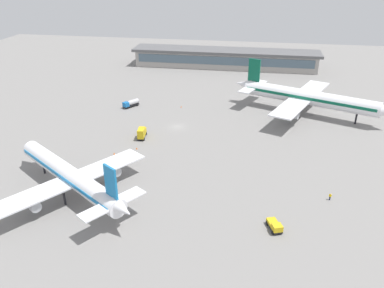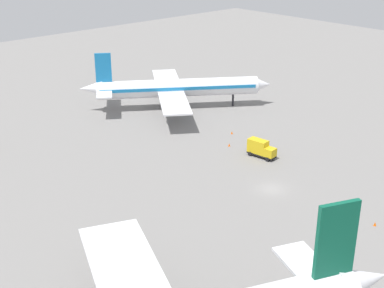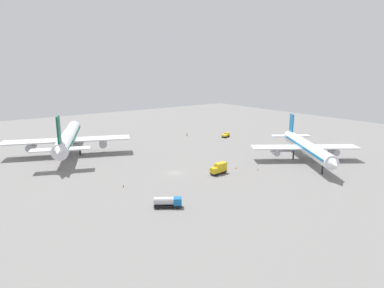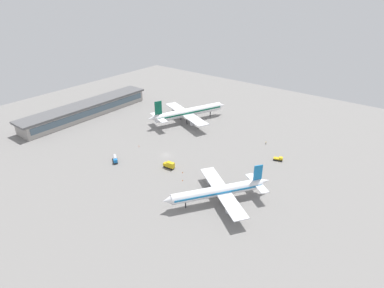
# 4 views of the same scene
# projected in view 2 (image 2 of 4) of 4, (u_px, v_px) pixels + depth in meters

# --- Properties ---
(ground) EXTENTS (288.00, 288.00, 0.00)m
(ground) POSITION_uv_depth(u_px,v_px,m) (272.00, 189.00, 89.96)
(ground) COLOR gray
(airplane_taxiing) EXTENTS (39.33, 33.22, 13.84)m
(airplane_taxiing) POSITION_uv_depth(u_px,v_px,m) (176.00, 88.00, 126.95)
(airplane_taxiing) COLOR white
(airplane_taxiing) RESTS_ON ground
(catering_truck) EXTENTS (2.73, 5.78, 3.30)m
(catering_truck) POSITION_uv_depth(u_px,v_px,m) (261.00, 149.00, 101.56)
(catering_truck) COLOR black
(catering_truck) RESTS_ON ground
(safety_cone_near_gate) EXTENTS (0.44, 0.44, 0.60)m
(safety_cone_near_gate) POSITION_uv_depth(u_px,v_px,m) (375.00, 224.00, 78.93)
(safety_cone_near_gate) COLOR #EA590C
(safety_cone_near_gate) RESTS_ON ground
(safety_cone_mid_apron) EXTENTS (0.44, 0.44, 0.60)m
(safety_cone_mid_apron) POSITION_uv_depth(u_px,v_px,m) (232.00, 133.00, 113.03)
(safety_cone_mid_apron) COLOR #EA590C
(safety_cone_mid_apron) RESTS_ON ground
(safety_cone_far_side) EXTENTS (0.44, 0.44, 0.60)m
(safety_cone_far_side) POSITION_uv_depth(u_px,v_px,m) (229.00, 145.00, 106.88)
(safety_cone_far_side) COLOR #EA590C
(safety_cone_far_side) RESTS_ON ground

